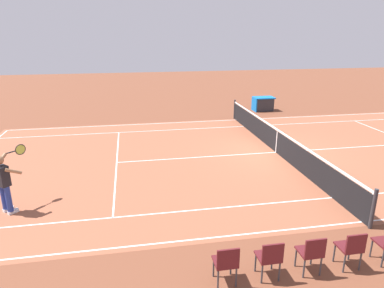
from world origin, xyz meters
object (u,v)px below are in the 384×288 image
at_px(spectator_chair_4, 312,252).
at_px(spectator_chair_6, 226,262).
at_px(tennis_net, 277,141).
at_px(tennis_player_near, 4,181).
at_px(spectator_chair_5, 270,257).
at_px(equipment_cart_tarped, 263,104).
at_px(spectator_chair_3, 351,247).

xyz_separation_m(spectator_chair_4, spectator_chair_6, (1.77, 0.00, 0.00)).
xyz_separation_m(tennis_net, tennis_player_near, (9.20, 3.29, 0.44)).
bearing_deg(tennis_player_near, spectator_chair_5, 147.36).
bearing_deg(tennis_net, equipment_cart_tarped, -107.46).
height_order(tennis_net, spectator_chair_5, tennis_net).
bearing_deg(tennis_player_near, spectator_chair_4, 150.86).
distance_m(tennis_player_near, equipment_cart_tarped, 15.80).
distance_m(spectator_chair_6, equipment_cart_tarped, 15.96).
bearing_deg(spectator_chair_6, spectator_chair_3, 180.00).
relative_size(spectator_chair_4, equipment_cart_tarped, 0.70).
height_order(tennis_player_near, spectator_chair_5, tennis_player_near).
bearing_deg(tennis_net, spectator_chair_3, 78.25).
relative_size(tennis_player_near, spectator_chair_3, 1.93).
bearing_deg(spectator_chair_5, tennis_net, -114.59).
distance_m(spectator_chair_5, equipment_cart_tarped, 15.62).
bearing_deg(spectator_chair_6, tennis_player_near, -36.97).
distance_m(spectator_chair_4, spectator_chair_5, 0.89).
bearing_deg(spectator_chair_3, spectator_chair_6, 0.00).
distance_m(tennis_player_near, spectator_chair_4, 7.83).
height_order(tennis_net, equipment_cart_tarped, tennis_net).
xyz_separation_m(spectator_chair_3, spectator_chair_4, (0.89, 0.00, 0.00)).
height_order(tennis_net, spectator_chair_6, tennis_net).
height_order(spectator_chair_4, spectator_chair_5, same).
bearing_deg(spectator_chair_5, spectator_chair_4, 180.00).
distance_m(spectator_chair_3, spectator_chair_4, 0.89).
distance_m(tennis_net, tennis_player_near, 9.78).
bearing_deg(spectator_chair_5, equipment_cart_tarped, -111.01).
bearing_deg(equipment_cart_tarped, spectator_chair_4, 72.08).
distance_m(tennis_net, spectator_chair_3, 7.25).
xyz_separation_m(spectator_chair_3, equipment_cart_tarped, (-3.83, -14.58, -0.08)).
distance_m(spectator_chair_4, spectator_chair_6, 1.77).
bearing_deg(tennis_player_near, tennis_net, -160.32).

